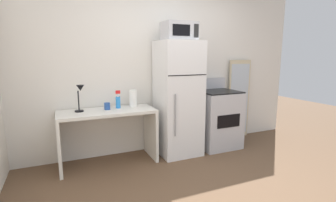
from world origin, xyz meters
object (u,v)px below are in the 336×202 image
at_px(paper_towel_roll, 133,98).
at_px(coffee_mug, 107,106).
at_px(microwave, 179,31).
at_px(leaning_mirror, 239,99).
at_px(desk_lamp, 80,94).
at_px(refrigerator, 178,99).
at_px(desk, 108,126).
at_px(oven_range, 217,118).
at_px(spray_bottle, 118,101).

bearing_deg(paper_towel_roll, coffee_mug, -171.18).
bearing_deg(microwave, leaning_mirror, 11.71).
height_order(desk_lamp, refrigerator, refrigerator).
distance_m(desk, coffee_mug, 0.27).
xyz_separation_m(desk, oven_range, (1.76, -0.03, -0.07)).
relative_size(desk_lamp, microwave, 0.77).
distance_m(spray_bottle, microwave, 1.31).
bearing_deg(refrigerator, desk, 178.45).
height_order(desk, coffee_mug, coffee_mug).
distance_m(microwave, leaning_mirror, 1.76).
relative_size(paper_towel_roll, leaning_mirror, 0.17).
relative_size(desk, refrigerator, 0.76).
distance_m(spray_bottle, oven_range, 1.63).
bearing_deg(desk_lamp, oven_range, -1.96).
distance_m(desk, paper_towel_roll, 0.53).
xyz_separation_m(paper_towel_roll, microwave, (0.65, -0.16, 0.94)).
xyz_separation_m(spray_bottle, leaning_mirror, (2.21, 0.14, -0.15)).
bearing_deg(desk_lamp, desk, -7.73).
height_order(desk_lamp, oven_range, desk_lamp).
bearing_deg(desk_lamp, microwave, -3.91).
height_order(coffee_mug, refrigerator, refrigerator).
xyz_separation_m(desk_lamp, coffee_mug, (0.34, 0.00, -0.19)).
height_order(desk, desk_lamp, desk_lamp).
distance_m(coffee_mug, oven_range, 1.78).
relative_size(desk_lamp, leaning_mirror, 0.25).
bearing_deg(oven_range, paper_towel_roll, 174.35).
distance_m(coffee_mug, refrigerator, 1.04).
bearing_deg(desk_lamp, paper_towel_roll, 4.99).
bearing_deg(refrigerator, microwave, -89.67).
relative_size(desk, coffee_mug, 13.48).
bearing_deg(refrigerator, spray_bottle, 172.25).
bearing_deg(oven_range, desk, 179.12).
bearing_deg(desk_lamp, leaning_mirror, 3.87).
height_order(refrigerator, microwave, microwave).
height_order(coffee_mug, oven_range, oven_range).
bearing_deg(microwave, desk, 177.29).
distance_m(desk_lamp, refrigerator, 1.38).
xyz_separation_m(spray_bottle, oven_range, (1.58, -0.12, -0.38)).
distance_m(desk, microwave, 1.66).
height_order(coffee_mug, spray_bottle, spray_bottle).
bearing_deg(microwave, spray_bottle, 170.90).
distance_m(desk_lamp, spray_bottle, 0.52).
bearing_deg(leaning_mirror, spray_bottle, -176.44).
xyz_separation_m(refrigerator, microwave, (0.00, -0.02, 0.97)).
xyz_separation_m(desk, spray_bottle, (0.17, 0.09, 0.32)).
bearing_deg(coffee_mug, paper_towel_roll, 8.82).
bearing_deg(refrigerator, oven_range, 0.10).
height_order(desk, refrigerator, refrigerator).
bearing_deg(paper_towel_roll, desk_lamp, -175.01).
relative_size(paper_towel_roll, microwave, 0.52).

